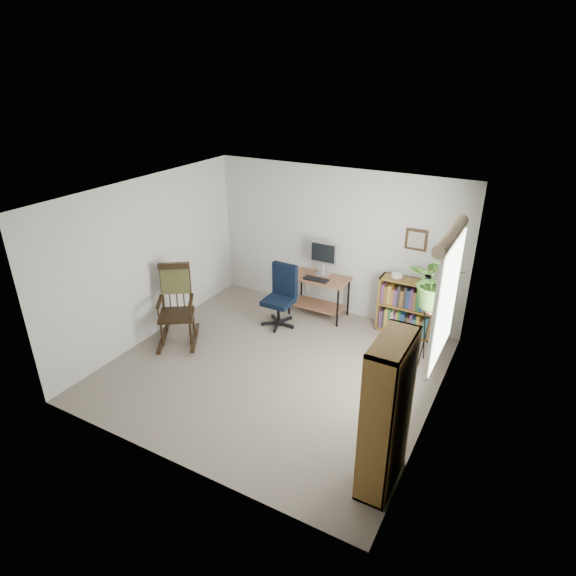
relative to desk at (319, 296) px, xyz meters
The scene contains 18 objects.
floor 1.74m from the desk, 85.39° to the right, with size 4.20×4.00×0.00m, color gray.
ceiling 2.68m from the desk, 85.39° to the right, with size 4.20×4.00×0.00m, color silver.
wall_back 0.92m from the desk, 65.45° to the left, with size 4.20×0.00×2.40m, color #BBBCB7.
wall_front 3.80m from the desk, 87.88° to the right, with size 4.20×0.00×2.40m, color #BBBCB7.
wall_left 2.74m from the desk, 139.11° to the right, with size 0.00×4.00×2.40m, color #BBBCB7.
wall_right 2.94m from the desk, 37.23° to the right, with size 0.00×4.00×2.40m, color #BBBCB7.
window 2.81m from the desk, 32.51° to the right, with size 0.12×1.20×1.50m, color silver, non-canonical shape.
desk is the anchor object (origin of this frame).
monitor 0.63m from the desk, 90.00° to the left, with size 0.46×0.16×0.56m, color #B0B1B5, non-canonical shape.
keyboard 0.37m from the desk, 90.00° to the right, with size 0.40×0.15×0.03m, color black.
office_chair 0.76m from the desk, 122.89° to the right, with size 0.55×0.55×1.00m, color black, non-canonical shape.
rocking_chair 2.32m from the desk, 130.21° to the right, with size 0.62×1.03×1.19m, color black, non-canonical shape.
low_bookshelf 1.42m from the desk, ahead, with size 0.84×0.28×0.88m, color brown, non-canonical shape.
tall_bookshelf 3.58m from the desk, 54.54° to the right, with size 0.31×0.71×1.63m, color brown, non-canonical shape.
plant_stand 2.03m from the desk, 17.27° to the right, with size 0.26×0.26×0.96m, color black, non-canonical shape.
spider_plant 2.40m from the desk, 17.27° to the right, with size 1.69×1.88×1.46m, color #3B6925.
potted_plant_small 1.80m from the desk, ahead, with size 0.13×0.24×0.11m, color #3B6925.
framed_picture 1.83m from the desk, 10.83° to the left, with size 0.32×0.04×0.32m, color black, non-canonical shape.
Camera 1 is at (2.83, -4.76, 3.79)m, focal length 30.00 mm.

